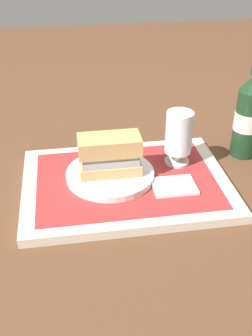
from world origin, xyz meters
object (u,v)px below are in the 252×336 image
at_px(beer_glass, 179,135).
at_px(plate, 110,174).
at_px(beer_bottle, 249,115).
at_px(sandwich, 111,154).

bearing_deg(beer_glass, plate, -167.05).
relative_size(plate, beer_glass, 1.52).
bearing_deg(beer_bottle, beer_glass, -165.03).
bearing_deg(sandwich, plate, -180.00).
height_order(plate, beer_glass, beer_glass).
distance_m(plate, sandwich, 0.05).
bearing_deg(plate, beer_glass, 12.95).
height_order(plate, beer_bottle, beer_bottle).
xyz_separation_m(plate, sandwich, (0.00, 0.00, 0.05)).
relative_size(beer_glass, beer_bottle, 0.47).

